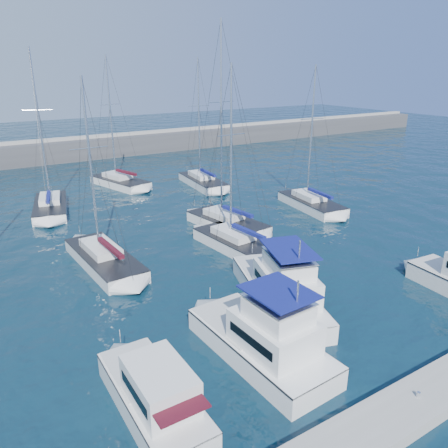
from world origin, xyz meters
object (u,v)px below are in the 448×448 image
motor_yacht_port_inner (265,341)px  sailboat_mid_e (311,203)px  motor_yacht_stbd_inner (281,291)px  sailboat_back_c (203,182)px  motor_yacht_port_outer (155,398)px  sailboat_mid_c (237,243)px  sailboat_mid_b (104,259)px  sailboat_mid_d (227,222)px  sailboat_back_b (120,182)px  sailboat_back_a (51,206)px

motor_yacht_port_inner → sailboat_mid_e: 25.94m
motor_yacht_stbd_inner → sailboat_back_c: bearing=87.8°
motor_yacht_port_outer → sailboat_mid_c: (12.69, 13.08, -0.42)m
sailboat_mid_b → sailboat_mid_d: bearing=5.4°
motor_yacht_stbd_inner → sailboat_back_b: 32.98m
sailboat_mid_d → sailboat_back_b: sailboat_mid_d is taller
motor_yacht_port_inner → sailboat_mid_d: 19.10m
motor_yacht_stbd_inner → sailboat_mid_b: 13.67m
sailboat_mid_c → sailboat_mid_d: bearing=60.8°
motor_yacht_port_outer → sailboat_mid_d: 22.94m
sailboat_mid_d → sailboat_back_c: (5.48, 14.28, -0.04)m
sailboat_mid_d → sailboat_mid_e: sailboat_mid_d is taller
motor_yacht_port_inner → sailboat_mid_c: size_ratio=0.59×
sailboat_mid_c → sailboat_back_b: size_ratio=0.93×
sailboat_mid_d → sailboat_mid_e: 10.60m
motor_yacht_port_inner → sailboat_back_b: bearing=79.0°
motor_yacht_port_outer → sailboat_mid_b: (2.73, 15.74, -0.44)m
sailboat_mid_b → sailboat_mid_c: size_ratio=0.94×
sailboat_mid_d → sailboat_back_c: size_ratio=1.17×
motor_yacht_port_outer → sailboat_mid_b: size_ratio=0.52×
motor_yacht_stbd_inner → sailboat_mid_c: size_ratio=0.70×
sailboat_mid_e → sailboat_back_a: sailboat_back_a is taller
motor_yacht_port_outer → sailboat_back_a: sailboat_back_a is taller
sailboat_mid_c → sailboat_back_a: 21.02m
sailboat_mid_b → sailboat_back_a: (-0.68, 15.46, 0.03)m
sailboat_mid_d → sailboat_back_b: 19.77m
motor_yacht_port_inner → sailboat_back_b: 36.95m
motor_yacht_port_inner → sailboat_back_a: 30.90m
motor_yacht_port_outer → sailboat_mid_b: sailboat_mid_b is taller
motor_yacht_port_outer → sailboat_back_b: (11.40, 37.14, -0.42)m
motor_yacht_port_outer → motor_yacht_stbd_inner: motor_yacht_stbd_inner is taller
sailboat_mid_b → sailboat_back_b: sailboat_back_b is taller
motor_yacht_port_inner → sailboat_mid_e: bearing=39.6°
sailboat_mid_d → sailboat_back_a: 18.52m
sailboat_mid_e → sailboat_back_c: (-5.11, 13.85, 0.01)m
sailboat_mid_c → sailboat_back_a: size_ratio=0.91×
sailboat_back_a → sailboat_mid_b: bearing=-74.7°
sailboat_mid_b → sailboat_back_a: sailboat_back_a is taller
sailboat_mid_b → sailboat_mid_c: bearing=-18.6°
sailboat_mid_d → sailboat_back_b: (-3.26, 19.50, -0.03)m
sailboat_back_b → sailboat_back_c: (8.74, -5.22, -0.00)m
sailboat_mid_e → sailboat_back_a: bearing=157.6°
sailboat_mid_d → sailboat_back_a: (-12.61, 13.56, -0.03)m
sailboat_mid_b → sailboat_back_a: bearing=88.8°
sailboat_back_b → sailboat_mid_e: bearing=-70.5°
motor_yacht_port_outer → sailboat_back_a: 31.27m
motor_yacht_port_outer → sailboat_mid_d: size_ratio=0.40×
motor_yacht_port_outer → sailboat_back_a: size_ratio=0.44×
motor_yacht_port_inner → sailboat_back_b: size_ratio=0.55×
motor_yacht_stbd_inner → sailboat_mid_b: bearing=140.1°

